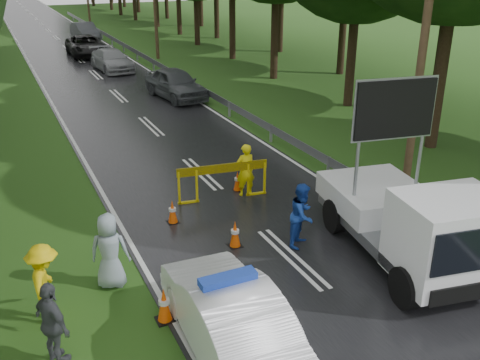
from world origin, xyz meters
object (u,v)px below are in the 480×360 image
barrier (223,173)px  queue_car_third (86,46)px  queue_car_second (112,60)px  queue_car_fourth (85,31)px  officer (245,170)px  work_truck (414,221)px  civilian (303,215)px  police_sedan (228,315)px  queue_car_first (176,84)px

barrier → queue_car_third: (0.95, 27.46, -0.12)m
queue_car_second → queue_car_fourth: bearing=81.3°
barrier → officer: 0.74m
officer → queue_car_second: bearing=-90.5°
work_truck → civilian: bearing=143.8°
civilian → queue_car_second: size_ratio=0.36×
barrier → queue_car_third: queue_car_third is taller
police_sedan → queue_car_first: (5.26, 18.52, 0.06)m
barrier → queue_car_fourth: size_ratio=0.60×
barrier → civilian: bearing=-69.9°
civilian → queue_car_fourth: size_ratio=0.36×
barrier → queue_car_first: bearing=85.4°
queue_car_third → queue_car_fourth: queue_car_fourth is taller
queue_car_second → queue_car_third: 6.29m
queue_car_first → queue_car_second: size_ratio=0.98×
police_sedan → queue_car_fourth: bearing=-94.1°
queue_car_third → queue_car_fourth: 8.43m
queue_car_third → civilian: bearing=-90.1°
queue_car_second → queue_car_fourth: size_ratio=1.01×
queue_car_first → queue_car_fourth: queue_car_first is taller
police_sedan → queue_car_third: (3.46, 33.53, 0.03)m
officer → queue_car_second: (0.69, 21.19, -0.16)m
queue_car_first → civilian: bearing=-104.9°
police_sedan → barrier: (2.50, 6.07, 0.15)m
officer → civilian: civilian is taller
work_truck → queue_car_first: work_truck is taller
barrier → civilian: size_ratio=1.65×
queue_car_first → officer: bearing=-106.7°
queue_car_second → queue_car_third: size_ratio=0.87×
civilian → queue_car_second: (0.71, 24.51, -0.16)m
officer → civilian: (-0.02, -3.32, 0.01)m
civilian → queue_car_second: civilian is taller
queue_car_fourth → queue_car_second: bearing=-98.5°
queue_car_second → queue_car_fourth: (0.91, 14.59, 0.08)m
work_truck → police_sedan: bearing=-160.6°
barrier → officer: officer is taller
work_truck → queue_car_fourth: bearing=99.8°
work_truck → queue_car_third: bearing=102.3°
queue_car_fourth → police_sedan: bearing=-101.6°
queue_car_first → queue_car_third: queue_car_first is taller
civilian → queue_car_third: bearing=51.8°
work_truck → queue_car_third: (-1.59, 32.65, -0.38)m
police_sedan → queue_car_second: size_ratio=0.94×
police_sedan → civilian: (3.22, 2.74, 0.12)m
officer → queue_car_fourth: size_ratio=0.36×
civilian → queue_car_third: (0.24, 30.79, -0.09)m
queue_car_third → queue_car_fourth: bearing=80.9°
work_truck → officer: bearing=118.7°
civilian → barrier: bearing=64.4°
work_truck → queue_car_second: 26.41m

